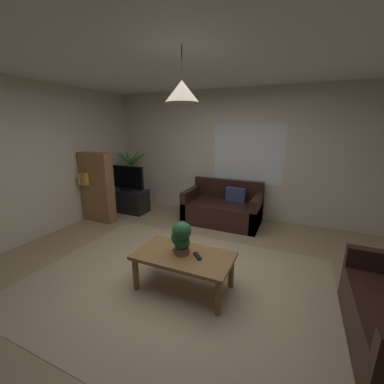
% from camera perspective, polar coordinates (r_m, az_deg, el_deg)
% --- Properties ---
extents(floor, '(5.58, 4.97, 0.02)m').
position_cam_1_polar(floor, '(3.39, -2.19, -18.86)').
color(floor, '#9E8466').
rests_on(floor, ground).
extents(rug, '(3.62, 2.73, 0.01)m').
position_cam_1_polar(rug, '(3.23, -3.86, -20.44)').
color(rug, tan).
rests_on(rug, ground).
extents(wall_back, '(5.70, 0.06, 2.62)m').
position_cam_1_polar(wall_back, '(5.22, 10.09, 8.52)').
color(wall_back, beige).
rests_on(wall_back, ground).
extents(wall_left, '(0.06, 4.97, 2.62)m').
position_cam_1_polar(wall_left, '(4.82, -34.16, 5.67)').
color(wall_left, beige).
rests_on(wall_left, ground).
extents(ceiling, '(5.58, 4.97, 0.02)m').
position_cam_1_polar(ceiling, '(2.91, -2.78, 29.95)').
color(ceiling, white).
extents(window_pane, '(1.43, 0.01, 1.18)m').
position_cam_1_polar(window_pane, '(5.12, 12.91, 8.64)').
color(window_pane, white).
extents(couch_under_window, '(1.47, 0.87, 0.82)m').
position_cam_1_polar(couch_under_window, '(4.96, 7.29, -3.98)').
color(couch_under_window, black).
rests_on(couch_under_window, ground).
extents(coffee_table, '(1.13, 0.62, 0.45)m').
position_cam_1_polar(coffee_table, '(2.95, -1.97, -15.57)').
color(coffee_table, olive).
rests_on(coffee_table, ground).
extents(book_on_table_0, '(0.13, 0.12, 0.03)m').
position_cam_1_polar(book_on_table_0, '(2.96, -3.04, -13.60)').
color(book_on_table_0, '#B22D2D').
rests_on(book_on_table_0, coffee_table).
extents(book_on_table_1, '(0.17, 0.13, 0.03)m').
position_cam_1_polar(book_on_table_1, '(2.94, -2.92, -13.14)').
color(book_on_table_1, '#99663F').
rests_on(book_on_table_1, coffee_table).
extents(remote_on_table_0, '(0.15, 0.15, 0.02)m').
position_cam_1_polar(remote_on_table_0, '(2.85, 1.28, -14.80)').
color(remote_on_table_0, black).
rests_on(remote_on_table_0, coffee_table).
extents(potted_plant_on_table, '(0.24, 0.22, 0.40)m').
position_cam_1_polar(potted_plant_on_table, '(2.83, -2.57, -10.55)').
color(potted_plant_on_table, brown).
rests_on(potted_plant_on_table, coffee_table).
extents(tv_stand, '(0.90, 0.44, 0.50)m').
position_cam_1_polar(tv_stand, '(5.74, -14.73, -1.98)').
color(tv_stand, black).
rests_on(tv_stand, ground).
extents(tv, '(0.90, 0.16, 0.56)m').
position_cam_1_polar(tv, '(5.59, -15.23, 3.22)').
color(tv, black).
rests_on(tv, tv_stand).
extents(potted_palm_corner, '(0.80, 0.88, 1.41)m').
position_cam_1_polar(potted_palm_corner, '(6.04, -13.79, 3.17)').
color(potted_palm_corner, '#B77051').
rests_on(potted_palm_corner, ground).
extents(bookshelf_corner, '(0.70, 0.31, 1.40)m').
position_cam_1_polar(bookshelf_corner, '(5.24, -21.41, 1.03)').
color(bookshelf_corner, olive).
rests_on(bookshelf_corner, ground).
extents(pendant_lamp, '(0.34, 0.34, 0.51)m').
position_cam_1_polar(pendant_lamp, '(2.56, -2.37, 22.52)').
color(pendant_lamp, black).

